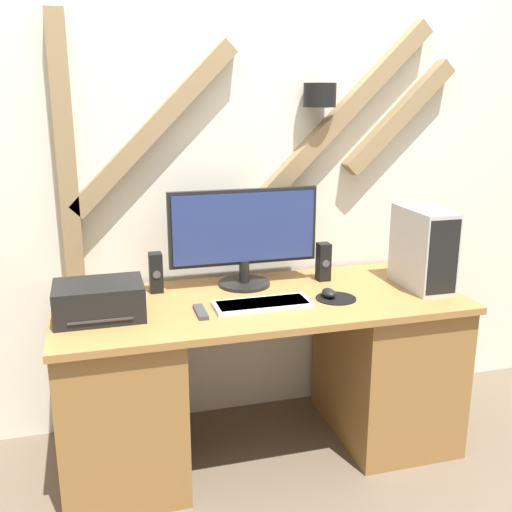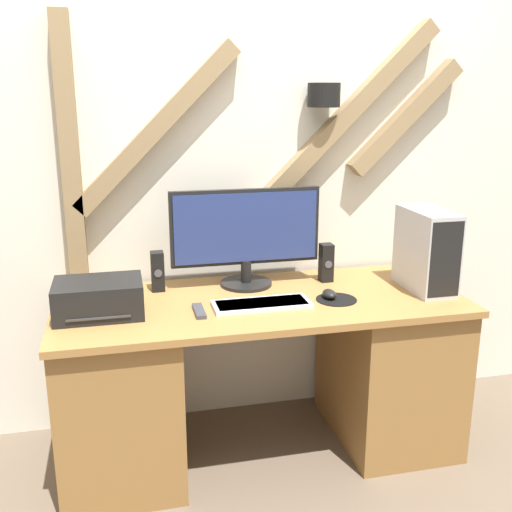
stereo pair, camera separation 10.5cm
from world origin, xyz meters
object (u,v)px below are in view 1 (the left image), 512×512
Objects in this scene: mouse at (329,293)px; printer at (99,301)px; monitor at (244,233)px; computer_tower at (423,248)px; speaker_right at (323,262)px; remote_control at (201,312)px; keyboard at (263,304)px; speaker_left at (156,273)px.

printer is (-0.96, 0.03, 0.05)m from mouse.
monitor reaches higher than computer_tower.
speaker_right is at bearing -4.06° from monitor.
mouse is 0.27m from speaker_right.
printer reaches higher than remote_control.
keyboard is 1.12× the size of computer_tower.
speaker_right reaches higher than keyboard.
computer_tower is 1.43m from printer.
monitor reaches higher than speaker_right.
speaker_left is 0.78m from speaker_right.
monitor is at bearing 20.21° from printer.
speaker_left is at bearing 178.25° from monitor.
speaker_right is (1.04, 0.21, 0.02)m from printer.
keyboard is 0.52m from speaker_left.
mouse is 0.77m from speaker_left.
printer is at bearing -168.32° from speaker_right.
speaker_left is at bearing 177.13° from speaker_right.
monitor is 0.43m from speaker_left.
printer is 2.23× the size of remote_control.
speaker_left is at bearing 45.07° from printer.
printer is 0.40m from remote_control.
printer is 1.93× the size of speaker_right.
mouse is 0.25× the size of printer.
speaker_right is at bearing 23.87° from remote_control.
speaker_left is (-0.71, 0.29, 0.07)m from mouse.
printer is 1.06m from speaker_right.
speaker_left is at bearing 113.38° from remote_control.
speaker_right reaches higher than mouse.
speaker_left is at bearing 142.79° from keyboard.
computer_tower reaches higher than speaker_right.
speaker_left is 1.00× the size of speaker_right.
mouse is at bearing 4.02° from keyboard.
computer_tower is 1.21m from speaker_left.
printer is at bearing 175.28° from keyboard.
monitor is at bearing 138.49° from mouse.
speaker_left and speaker_right have the same top height.
mouse is 0.55× the size of remote_control.
monitor reaches higher than mouse.
computer_tower is 2.03× the size of speaker_right.
remote_control is (-0.27, -0.02, -0.00)m from keyboard.
keyboard is 0.27m from remote_control.
remote_control is at bearing -176.23° from mouse.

